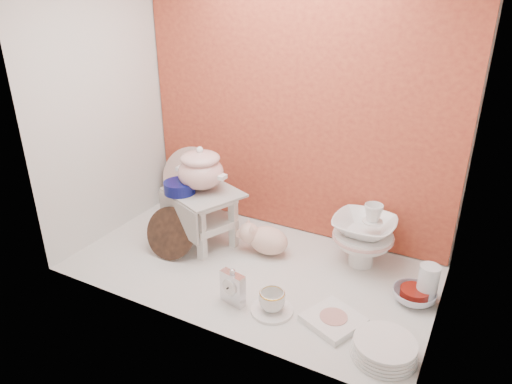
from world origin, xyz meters
TOP-DOWN VIEW (x-y plane):
  - ground at (0.00, 0.00)m, footprint 1.80×1.80m
  - niche_shell at (0.00, 0.18)m, footprint 1.86×1.03m
  - step_stool at (-0.34, 0.10)m, footprint 0.47×0.45m
  - soup_tureen at (-0.36, 0.11)m, footprint 0.32×0.32m
  - cobalt_bowl at (-0.44, 0.02)m, footprint 0.18×0.18m
  - floral_platter at (-0.65, 0.43)m, footprint 0.43×0.19m
  - blue_white_vase at (-0.50, 0.28)m, footprint 0.24×0.24m
  - lacquer_tray at (-0.43, -0.10)m, footprint 0.29×0.14m
  - mantel_clock at (0.07, -0.29)m, footprint 0.13×0.07m
  - plush_pig at (0.02, 0.16)m, footprint 0.29×0.21m
  - teacup_saucer at (0.25, -0.26)m, footprint 0.23×0.23m
  - gold_rim_teacup at (0.25, -0.26)m, footprint 0.14×0.14m
  - lattice_dish at (0.52, -0.21)m, footprint 0.28×0.28m
  - dinner_plate_stack at (0.76, -0.30)m, footprint 0.33×0.33m
  - crystal_bowl at (0.79, 0.11)m, footprint 0.23×0.23m
  - clear_glass_vase at (0.84, 0.14)m, footprint 0.12×0.12m
  - porcelain_tower at (0.49, 0.30)m, footprint 0.40×0.40m

SIDE VIEW (x-z plane):
  - ground at x=0.00m, z-range 0.00..0.00m
  - teacup_saucer at x=0.25m, z-range 0.00..0.01m
  - lattice_dish at x=0.52m, z-range 0.00..0.03m
  - crystal_bowl at x=0.79m, z-range 0.00..0.06m
  - dinner_plate_stack at x=0.76m, z-range 0.00..0.07m
  - gold_rim_teacup at x=0.25m, z-range 0.01..0.11m
  - plush_pig at x=0.02m, z-range 0.00..0.17m
  - mantel_clock at x=0.07m, z-range 0.00..0.18m
  - clear_glass_vase at x=0.84m, z-range 0.00..0.18m
  - blue_white_vase at x=-0.50m, z-range 0.00..0.23m
  - lacquer_tray at x=-0.43m, z-range 0.00..0.27m
  - step_stool at x=-0.34m, z-range 0.00..0.32m
  - porcelain_tower at x=0.49m, z-range 0.00..0.36m
  - floral_platter at x=-0.65m, z-range 0.00..0.40m
  - cobalt_bowl at x=-0.44m, z-range 0.32..0.38m
  - soup_tureen at x=-0.36m, z-range 0.32..0.56m
  - niche_shell at x=0.00m, z-range 0.17..1.70m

